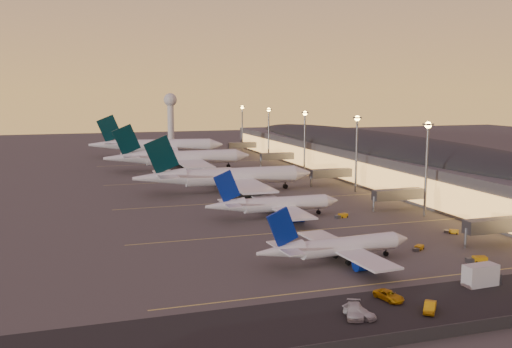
# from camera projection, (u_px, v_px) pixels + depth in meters

# --- Properties ---
(ground) EXTENTS (700.00, 700.00, 0.00)m
(ground) POSITION_uv_depth(u_px,v_px,m) (303.00, 226.00, 145.27)
(ground) COLOR #474441
(airliner_narrow_south) EXTENTS (34.38, 30.79, 12.28)m
(airliner_narrow_south) POSITION_uv_depth(u_px,v_px,m) (336.00, 247.00, 113.80)
(airliner_narrow_south) COLOR silver
(airliner_narrow_south) RESTS_ON ground
(airliner_narrow_north) EXTENTS (37.86, 33.66, 13.59)m
(airliner_narrow_north) POSITION_uv_depth(u_px,v_px,m) (274.00, 205.00, 154.41)
(airliner_narrow_north) COLOR silver
(airliner_narrow_north) RESTS_ON ground
(airliner_wide_near) EXTENTS (62.05, 56.27, 19.92)m
(airliner_wide_near) POSITION_uv_depth(u_px,v_px,m) (226.00, 177.00, 193.27)
(airliner_wide_near) COLOR silver
(airliner_wide_near) RESTS_ON ground
(airliner_wide_mid) EXTENTS (63.52, 57.58, 20.40)m
(airliner_wide_mid) POSITION_uv_depth(u_px,v_px,m) (179.00, 158.00, 246.90)
(airliner_wide_mid) COLOR silver
(airliner_wide_mid) RESTS_ON ground
(airliner_wide_far) EXTENTS (69.09, 63.52, 22.12)m
(airliner_wide_far) POSITION_uv_depth(u_px,v_px,m) (157.00, 146.00, 297.24)
(airliner_wide_far) COLOR silver
(airliner_wide_far) RESTS_ON ground
(terminal_building) EXTENTS (56.35, 255.00, 17.46)m
(terminal_building) POSITION_uv_depth(u_px,v_px,m) (375.00, 154.00, 231.06)
(terminal_building) COLOR #46464A
(terminal_building) RESTS_ON ground
(light_masts) EXTENTS (2.20, 217.20, 25.90)m
(light_masts) POSITION_uv_depth(u_px,v_px,m) (325.00, 135.00, 214.88)
(light_masts) COLOR slate
(light_masts) RESTS_ON ground
(radar_tower) EXTENTS (9.00, 9.00, 32.50)m
(radar_tower) POSITION_uv_depth(u_px,v_px,m) (170.00, 109.00, 389.90)
(radar_tower) COLOR silver
(radar_tower) RESTS_ON ground
(service_lane) EXTENTS (260.00, 16.00, 0.01)m
(service_lane) POSITION_uv_depth(u_px,v_px,m) (435.00, 303.00, 92.55)
(service_lane) COLOR black
(service_lane) RESTS_ON ground
(lane_markings) EXTENTS (90.00, 180.36, 0.00)m
(lane_markings) POSITION_uv_depth(u_px,v_px,m) (255.00, 198.00, 182.92)
(lane_markings) COLOR #D8C659
(lane_markings) RESTS_ON ground
(fence) EXTENTS (124.00, 0.12, 2.00)m
(fence) POSITION_uv_depth(u_px,v_px,m) (487.00, 325.00, 81.11)
(fence) COLOR #2D2D30
(fence) RESTS_ON ground
(baggage_tug_a) EXTENTS (4.34, 2.64, 1.21)m
(baggage_tug_a) POSITION_uv_depth(u_px,v_px,m) (477.00, 260.00, 114.23)
(baggage_tug_a) COLOR #C4880A
(baggage_tug_a) RESTS_ON ground
(baggage_tug_b) EXTENTS (3.45, 2.93, 0.99)m
(baggage_tug_b) POSITION_uv_depth(u_px,v_px,m) (418.00, 248.00, 123.03)
(baggage_tug_b) COLOR #C4880A
(baggage_tug_b) RESTS_ON ground
(baggage_tug_c) EXTENTS (3.90, 2.29, 1.09)m
(baggage_tug_c) POSITION_uv_depth(u_px,v_px,m) (342.00, 216.00, 154.51)
(baggage_tug_c) COLOR #C4880A
(baggage_tug_c) RESTS_ON ground
(catering_truck_a) EXTENTS (6.91, 3.01, 3.81)m
(catering_truck_a) POSITION_uv_depth(u_px,v_px,m) (482.00, 276.00, 100.60)
(catering_truck_a) COLOR silver
(catering_truck_a) RESTS_ON ground
(baggage_tug_d) EXTENTS (3.20, 3.15, 0.97)m
(baggage_tug_d) POSITION_uv_depth(u_px,v_px,m) (452.00, 232.00, 137.42)
(baggage_tug_d) COLOR #C4880A
(baggage_tug_d) RESTS_ON ground
(service_van_a) EXTENTS (4.81, 6.62, 1.78)m
(service_van_a) POSITION_uv_depth(u_px,v_px,m) (355.00, 311.00, 86.84)
(service_van_a) COLOR silver
(service_van_a) RESTS_ON ground
(service_van_b) EXTENTS (3.73, 6.01, 1.55)m
(service_van_b) POSITION_uv_depth(u_px,v_px,m) (389.00, 295.00, 93.62)
(service_van_b) COLOR #C4880A
(service_van_b) RESTS_ON ground
(service_van_c) EXTENTS (4.56, 5.66, 1.54)m
(service_van_c) POSITION_uv_depth(u_px,v_px,m) (360.00, 313.00, 86.44)
(service_van_c) COLOR silver
(service_van_c) RESTS_ON ground
(service_van_d) EXTENTS (4.33, 4.75, 1.58)m
(service_van_d) POSITION_uv_depth(u_px,v_px,m) (430.00, 307.00, 88.60)
(service_van_d) COLOR #C4880A
(service_van_d) RESTS_ON ground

